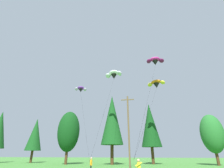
{
  "coord_description": "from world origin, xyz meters",
  "views": [
    {
      "loc": [
        3.92,
        4.54,
        2.03
      ],
      "look_at": [
        0.26,
        23.08,
        9.88
      ],
      "focal_mm": 27.13,
      "sensor_mm": 36.0,
      "label": 1
    }
  ],
  "objects_px": {
    "parafoil_kite_mid_magenta": "(155,61)",
    "parafoil_kite_far_white": "(114,75)",
    "kite_flyer_near": "(91,164)",
    "parafoil_kite_low_orange": "(156,84)",
    "parafoil_kite_high_purple": "(81,89)",
    "utility_pole": "(129,128)"
  },
  "relations": [
    {
      "from": "utility_pole",
      "to": "parafoil_kite_mid_magenta",
      "type": "relative_size",
      "value": 0.59
    },
    {
      "from": "kite_flyer_near",
      "to": "parafoil_kite_far_white",
      "type": "distance_m",
      "value": 19.29
    },
    {
      "from": "parafoil_kite_mid_magenta",
      "to": "parafoil_kite_far_white",
      "type": "bearing_deg",
      "value": -178.94
    },
    {
      "from": "kite_flyer_near",
      "to": "parafoil_kite_far_white",
      "type": "relative_size",
      "value": 0.1
    },
    {
      "from": "parafoil_kite_mid_magenta",
      "to": "parafoil_kite_far_white",
      "type": "distance_m",
      "value": 8.85
    },
    {
      "from": "parafoil_kite_high_purple",
      "to": "parafoil_kite_far_white",
      "type": "xyz_separation_m",
      "value": [
        9.09,
        -5.19,
        0.63
      ]
    },
    {
      "from": "parafoil_kite_mid_magenta",
      "to": "parafoil_kite_low_orange",
      "type": "height_order",
      "value": "parafoil_kite_mid_magenta"
    },
    {
      "from": "utility_pole",
      "to": "parafoil_kite_low_orange",
      "type": "distance_m",
      "value": 13.2
    },
    {
      "from": "parafoil_kite_low_orange",
      "to": "parafoil_kite_far_white",
      "type": "bearing_deg",
      "value": -159.44
    },
    {
      "from": "utility_pole",
      "to": "parafoil_kite_far_white",
      "type": "bearing_deg",
      "value": 130.09
    },
    {
      "from": "kite_flyer_near",
      "to": "parafoil_kite_far_white",
      "type": "xyz_separation_m",
      "value": [
        0.71,
        10.53,
        16.15
      ]
    },
    {
      "from": "parafoil_kite_high_purple",
      "to": "parafoil_kite_far_white",
      "type": "height_order",
      "value": "parafoil_kite_far_white"
    },
    {
      "from": "utility_pole",
      "to": "parafoil_kite_mid_magenta",
      "type": "xyz_separation_m",
      "value": [
        5.53,
        3.73,
        13.65
      ]
    },
    {
      "from": "parafoil_kite_high_purple",
      "to": "utility_pole",
      "type": "bearing_deg",
      "value": -35.91
    },
    {
      "from": "kite_flyer_near",
      "to": "parafoil_kite_high_purple",
      "type": "height_order",
      "value": "parafoil_kite_high_purple"
    },
    {
      "from": "utility_pole",
      "to": "parafoil_kite_low_orange",
      "type": "bearing_deg",
      "value": 50.81
    },
    {
      "from": "parafoil_kite_high_purple",
      "to": "parafoil_kite_mid_magenta",
      "type": "distance_m",
      "value": 18.57
    },
    {
      "from": "kite_flyer_near",
      "to": "parafoil_kite_mid_magenta",
      "type": "relative_size",
      "value": 0.09
    },
    {
      "from": "utility_pole",
      "to": "kite_flyer_near",
      "type": "bearing_deg",
      "value": -118.1
    },
    {
      "from": "kite_flyer_near",
      "to": "parafoil_kite_high_purple",
      "type": "distance_m",
      "value": 23.63
    },
    {
      "from": "parafoil_kite_far_white",
      "to": "parafoil_kite_high_purple",
      "type": "bearing_deg",
      "value": 150.28
    },
    {
      "from": "parafoil_kite_far_white",
      "to": "utility_pole",
      "type": "bearing_deg",
      "value": -49.91
    }
  ]
}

